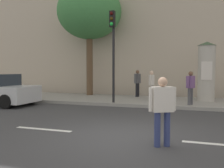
{
  "coord_description": "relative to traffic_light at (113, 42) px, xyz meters",
  "views": [
    {
      "loc": [
        1.85,
        -6.33,
        1.74
      ],
      "look_at": [
        -0.97,
        2.0,
        1.24
      ],
      "focal_mm": 41.11,
      "sensor_mm": 36.0,
      "label": 1
    }
  ],
  "objects": [
    {
      "name": "ground_plane",
      "position": [
        2.03,
        -5.24,
        -3.06
      ],
      "size": [
        80.0,
        80.0,
        0.0
      ],
      "primitive_type": "plane",
      "color": "#38383A"
    },
    {
      "name": "sidewalk_curb",
      "position": [
        2.03,
        1.76,
        -2.98
      ],
      "size": [
        36.0,
        4.0,
        0.15
      ],
      "primitive_type": "cube",
      "color": "gray",
      "rests_on": "ground_plane"
    },
    {
      "name": "lane_markings",
      "position": [
        2.03,
        -5.24,
        -3.05
      ],
      "size": [
        25.8,
        0.16,
        0.01
      ],
      "color": "silver",
      "rests_on": "ground_plane"
    },
    {
      "name": "building_backdrop",
      "position": [
        2.03,
        6.76,
        2.21
      ],
      "size": [
        36.0,
        5.0,
        10.54
      ],
      "primitive_type": "cube",
      "color": "#B7A893",
      "rests_on": "ground_plane"
    },
    {
      "name": "traffic_light",
      "position": [
        0.0,
        0.0,
        0.0
      ],
      "size": [
        0.24,
        0.45,
        4.32
      ],
      "color": "black",
      "rests_on": "sidewalk_curb"
    },
    {
      "name": "poster_column",
      "position": [
        4.24,
        2.1,
        -1.4
      ],
      "size": [
        0.92,
        0.92,
        2.98
      ],
      "color": "#B2ADA3",
      "rests_on": "sidewalk_curb"
    },
    {
      "name": "street_tree",
      "position": [
        -2.58,
        3.13,
        2.21
      ],
      "size": [
        3.95,
        3.95,
        6.83
      ],
      "color": "brown",
      "rests_on": "sidewalk_curb"
    },
    {
      "name": "pedestrian_near_pole",
      "position": [
        3.12,
        -5.82,
        -2.14
      ],
      "size": [
        0.57,
        0.44,
        1.57
      ],
      "color": "navy",
      "rests_on": "ground_plane"
    },
    {
      "name": "pedestrian_in_red_top",
      "position": [
        1.53,
        1.85,
        -2.03
      ],
      "size": [
        0.37,
        0.57,
        1.52
      ],
      "color": "silver",
      "rests_on": "sidewalk_curb"
    },
    {
      "name": "pedestrian_with_bag",
      "position": [
        3.54,
        0.41,
        -2.04
      ],
      "size": [
        0.39,
        0.55,
        1.51
      ],
      "color": "#4C4C51",
      "rests_on": "sidewalk_curb"
    },
    {
      "name": "pedestrian_in_light_jacket",
      "position": [
        0.5,
        3.06,
        -2.01
      ],
      "size": [
        0.32,
        0.57,
        1.56
      ],
      "color": "black",
      "rests_on": "sidewalk_curb"
    }
  ]
}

